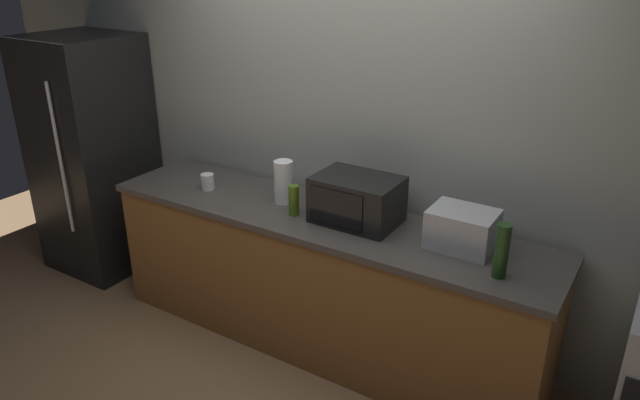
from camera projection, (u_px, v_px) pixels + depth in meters
name	position (u px, v px, depth m)	size (l,w,h in m)	color
ground_plane	(284.00, 375.00, 3.54)	(8.00, 8.00, 0.00)	#93704C
back_wall	(355.00, 126.00, 3.64)	(6.40, 0.10, 2.70)	#9EA399
counter_run	(320.00, 281.00, 3.67)	(2.84, 0.64, 0.90)	brown
refrigerator	(93.00, 156.00, 4.50)	(0.72, 0.73, 1.80)	black
microwave	(357.00, 200.00, 3.37)	(0.48, 0.35, 0.27)	black
toaster_oven	(462.00, 229.00, 3.09)	(0.34, 0.26, 0.21)	#B7BABF
paper_towel_roll	(284.00, 182.00, 3.63)	(0.12, 0.12, 0.27)	white
bottle_wine	(502.00, 251.00, 2.79)	(0.07, 0.07, 0.28)	#1E3F19
bottle_olive_oil	(294.00, 200.00, 3.48)	(0.06, 0.06, 0.18)	#4C6B19
mug_white	(207.00, 182.00, 3.86)	(0.09, 0.09, 0.11)	white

